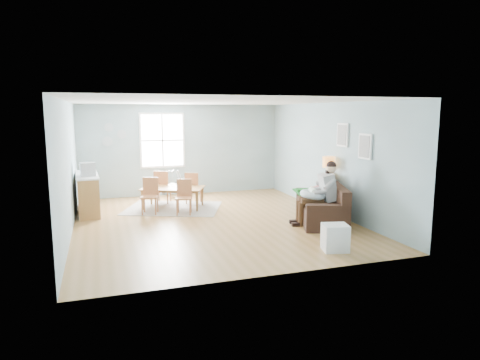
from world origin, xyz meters
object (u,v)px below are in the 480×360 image
object	(u,v)px
floor_lamp	(329,167)
chair_se	(184,195)
sofa	(323,208)
chair_ne	(193,186)
baby_swing	(173,185)
chair_nw	(162,185)
monitor	(87,169)
storage_cube	(335,238)
toddler	(319,188)
father	(320,191)
counter	(88,193)
chair_sw	(150,193)
dining_table	(173,198)

from	to	relation	value
floor_lamp	chair_se	xyz separation A→B (m)	(-3.27, 1.21, -0.70)
sofa	chair_ne	bearing A→B (deg)	131.69
chair_ne	baby_swing	xyz separation A→B (m)	(-0.36, 1.05, -0.13)
chair_nw	monitor	distance (m)	2.14
storage_cube	monitor	xyz separation A→B (m)	(-4.23, 4.20, 0.89)
floor_lamp	chair_ne	bearing A→B (deg)	141.02
toddler	sofa	bearing A→B (deg)	-88.39
father	counter	bearing A→B (deg)	150.33
sofa	floor_lamp	distance (m)	1.06
sofa	toddler	world-z (taller)	toddler
father	baby_swing	xyz separation A→B (m)	(-2.59, 4.05, -0.39)
chair_nw	sofa	bearing A→B (deg)	-43.52
floor_lamp	chair_ne	distance (m)	3.70
sofa	storage_cube	distance (m)	2.16
baby_swing	storage_cube	bearing A→B (deg)	-71.40
chair_ne	baby_swing	world-z (taller)	chair_ne
counter	storage_cube	bearing A→B (deg)	-46.75
storage_cube	chair_sw	world-z (taller)	chair_sw
father	chair_se	world-z (taller)	father
chair_se	baby_swing	distance (m)	2.13
chair_ne	monitor	xyz separation A→B (m)	(-2.64, -0.53, 0.64)
sofa	storage_cube	world-z (taller)	sofa
counter	dining_table	bearing A→B (deg)	-4.84
sofa	chair_se	size ratio (longest dim) A/B	2.70
toddler	monitor	bearing A→B (deg)	158.49
dining_table	monitor	bearing A→B (deg)	-151.70
toddler	chair_ne	size ratio (longest dim) A/B	0.99
toddler	storage_cube	distance (m)	2.40
storage_cube	chair_sw	distance (m)	4.87
floor_lamp	monitor	distance (m)	5.74
baby_swing	counter	bearing A→B (deg)	-151.52
storage_cube	father	bearing A→B (deg)	69.59
father	storage_cube	xyz separation A→B (m)	(-0.64, -1.73, -0.51)
floor_lamp	monitor	xyz separation A→B (m)	(-5.47, 1.75, -0.05)
counter	monitor	xyz separation A→B (m)	(0.03, -0.33, 0.64)
sofa	dining_table	world-z (taller)	sofa
storage_cube	baby_swing	distance (m)	6.10
chair_se	monitor	world-z (taller)	monitor
father	chair_nw	world-z (taller)	father
sofa	father	size ratio (longest dim) A/B	1.62
father	counter	distance (m)	5.65
sofa	counter	bearing A→B (deg)	153.56
chair_nw	storage_cube	bearing A→B (deg)	-64.93
chair_sw	floor_lamp	bearing A→B (deg)	-20.75
chair_nw	baby_swing	xyz separation A→B (m)	(0.41, 0.74, -0.16)
floor_lamp	counter	world-z (taller)	floor_lamp
floor_lamp	counter	size ratio (longest dim) A/B	0.81
sofa	father	distance (m)	0.56
father	chair_se	size ratio (longest dim) A/B	1.66
floor_lamp	counter	xyz separation A→B (m)	(-5.50, 2.08, -0.69)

